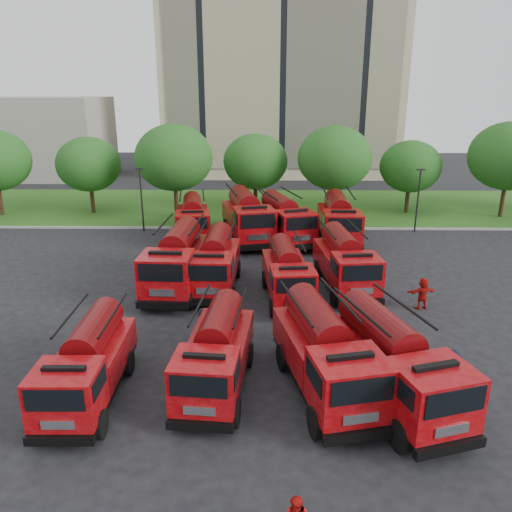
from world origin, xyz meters
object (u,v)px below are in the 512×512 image
(firefighter_3, at_px, (448,392))
(firefighter_2, at_px, (417,410))
(fire_truck_11, at_px, (338,220))
(fire_truck_4, at_px, (177,260))
(firefighter_0, at_px, (347,412))
(fire_truck_3, at_px, (393,361))
(fire_truck_10, at_px, (284,219))
(firefighter_5, at_px, (421,308))
(fire_truck_2, at_px, (325,353))
(fire_truck_7, at_px, (345,262))
(fire_truck_8, at_px, (193,219))
(fire_truck_0, at_px, (88,363))
(fire_truck_6, at_px, (287,273))
(fire_truck_9, at_px, (247,217))
(firefighter_4, at_px, (205,344))
(fire_truck_1, at_px, (216,352))
(fire_truck_5, at_px, (215,262))

(firefighter_3, bearing_deg, firefighter_2, 4.79)
(fire_truck_11, bearing_deg, fire_truck_4, -136.66)
(firefighter_0, relative_size, firefighter_3, 0.95)
(fire_truck_3, relative_size, fire_truck_10, 0.95)
(fire_truck_11, bearing_deg, firefighter_5, -75.16)
(fire_truck_2, relative_size, fire_truck_7, 1.03)
(fire_truck_8, relative_size, firefighter_5, 4.23)
(fire_truck_2, bearing_deg, fire_truck_0, 171.29)
(fire_truck_8, bearing_deg, fire_truck_10, -10.36)
(fire_truck_8, bearing_deg, fire_truck_6, -67.06)
(fire_truck_4, bearing_deg, fire_truck_11, 44.28)
(fire_truck_9, bearing_deg, fire_truck_6, -89.73)
(firefighter_2, bearing_deg, firefighter_4, 69.02)
(fire_truck_0, height_order, fire_truck_3, fire_truck_3)
(firefighter_3, bearing_deg, fire_truck_8, -90.75)
(fire_truck_1, relative_size, fire_truck_8, 0.91)
(fire_truck_0, bearing_deg, fire_truck_3, -1.07)
(fire_truck_10, distance_m, firefighter_2, 21.45)
(fire_truck_7, relative_size, firefighter_5, 4.21)
(fire_truck_4, height_order, fire_truck_9, fire_truck_9)
(fire_truck_8, height_order, firefighter_3, fire_truck_8)
(fire_truck_4, xyz_separation_m, firefighter_0, (7.95, -11.52, -1.75))
(fire_truck_4, xyz_separation_m, firefighter_3, (11.99, -10.24, -1.75))
(fire_truck_6, bearing_deg, firefighter_2, -72.46)
(fire_truck_0, height_order, firefighter_4, fire_truck_0)
(fire_truck_0, xyz_separation_m, firefighter_5, (14.77, 8.18, -1.45))
(fire_truck_0, height_order, firefighter_3, fire_truck_0)
(fire_truck_5, bearing_deg, firefighter_0, -62.15)
(fire_truck_0, xyz_separation_m, firefighter_4, (3.79, 4.09, -1.45))
(fire_truck_4, relative_size, firefighter_0, 4.61)
(fire_truck_3, xyz_separation_m, firefighter_5, (3.62, 8.19, -1.61))
(fire_truck_9, height_order, firefighter_0, fire_truck_9)
(fire_truck_5, relative_size, firefighter_5, 4.10)
(fire_truck_6, distance_m, firefighter_0, 10.52)
(fire_truck_4, distance_m, fire_truck_6, 6.34)
(fire_truck_8, height_order, fire_truck_11, fire_truck_11)
(firefighter_5, bearing_deg, fire_truck_8, -55.32)
(fire_truck_9, distance_m, fire_truck_10, 2.79)
(fire_truck_0, height_order, fire_truck_8, fire_truck_8)
(fire_truck_9, bearing_deg, firefighter_0, -91.31)
(fire_truck_0, xyz_separation_m, firefighter_3, (13.51, 0.49, -1.45))
(firefighter_2, bearing_deg, fire_truck_1, 87.89)
(fire_truck_8, bearing_deg, fire_truck_3, -71.90)
(fire_truck_10, height_order, firefighter_3, fire_truck_10)
(fire_truck_5, height_order, fire_truck_6, fire_truck_5)
(fire_truck_1, bearing_deg, fire_truck_8, 105.27)
(fire_truck_7, relative_size, fire_truck_10, 0.92)
(fire_truck_3, distance_m, firefighter_0, 2.45)
(fire_truck_6, relative_size, firefighter_5, 3.86)
(fire_truck_7, relative_size, fire_truck_11, 0.93)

